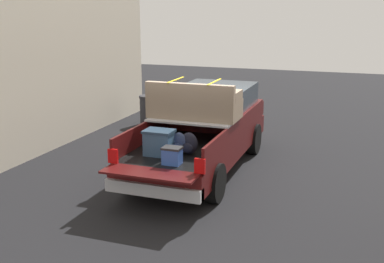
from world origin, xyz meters
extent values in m
plane|color=black|center=(0.00, 0.00, 0.00)|extent=(40.00, 40.00, 0.00)
cube|color=#470F0F|center=(0.00, 0.00, 0.62)|extent=(5.50, 1.92, 0.47)
cube|color=black|center=(-1.20, 0.00, 0.87)|extent=(2.80, 1.80, 0.04)
cube|color=#470F0F|center=(-1.20, 0.93, 1.10)|extent=(2.80, 0.06, 0.50)
cube|color=#470F0F|center=(-1.20, -0.93, 1.10)|extent=(2.80, 0.06, 0.50)
cube|color=#470F0F|center=(0.17, 0.00, 1.10)|extent=(0.06, 1.80, 0.50)
cube|color=#470F0F|center=(-2.88, 0.00, 0.87)|extent=(0.55, 1.80, 0.04)
cube|color=#B2B2B7|center=(-0.43, 0.00, 1.37)|extent=(1.25, 1.92, 0.04)
cube|color=#470F0F|center=(1.35, 0.00, 1.10)|extent=(2.30, 1.92, 0.50)
cube|color=#2D3842|center=(1.25, 0.00, 1.61)|extent=(1.94, 1.76, 0.52)
cube|color=#470F0F|center=(2.70, 0.00, 1.04)|extent=(0.40, 1.82, 0.38)
cube|color=#B2B2B7|center=(-2.72, 0.00, 0.50)|extent=(0.24, 1.92, 0.24)
cube|color=red|center=(-2.62, 0.88, 1.03)|extent=(0.06, 0.20, 0.28)
cube|color=red|center=(-2.62, -0.88, 1.03)|extent=(0.06, 0.20, 0.28)
cylinder|color=black|center=(1.75, 0.88, 0.40)|extent=(0.80, 0.30, 0.80)
cylinder|color=black|center=(1.75, -0.88, 0.40)|extent=(0.80, 0.30, 0.80)
cylinder|color=black|center=(-1.75, 0.88, 0.40)|extent=(0.80, 0.30, 0.80)
cylinder|color=black|center=(-1.75, -0.88, 0.40)|extent=(0.80, 0.30, 0.80)
cube|color=#335170|center=(-1.85, 0.26, 1.13)|extent=(0.40, 0.55, 0.47)
cube|color=#23394E|center=(-1.85, 0.26, 1.39)|extent=(0.44, 0.59, 0.05)
ellipsoid|color=#283351|center=(-1.63, -0.09, 1.11)|extent=(0.20, 0.35, 0.45)
ellipsoid|color=#283351|center=(-1.74, -0.09, 1.05)|extent=(0.09, 0.24, 0.20)
ellipsoid|color=black|center=(-1.58, -0.29, 1.12)|extent=(0.20, 0.36, 0.45)
ellipsoid|color=black|center=(-1.69, -0.29, 1.05)|extent=(0.09, 0.25, 0.20)
cube|color=#3359B2|center=(-2.30, -0.21, 1.04)|extent=(0.26, 0.34, 0.30)
cube|color=#262628|center=(-2.30, -0.21, 1.21)|extent=(0.28, 0.36, 0.04)
cube|color=#84705B|center=(-0.43, 0.00, 1.60)|extent=(0.87, 2.02, 0.42)
cube|color=#84705B|center=(-0.78, 0.00, 2.01)|extent=(0.16, 2.02, 0.40)
cube|color=#84705B|center=(-0.38, 0.91, 1.92)|extent=(0.63, 0.20, 0.22)
cube|color=#84705B|center=(-0.38, -0.91, 1.92)|extent=(0.63, 0.20, 0.22)
cube|color=yellow|center=(-0.43, 0.46, 2.22)|extent=(0.97, 0.03, 0.02)
cube|color=yellow|center=(-0.43, -0.46, 2.22)|extent=(0.97, 0.03, 0.02)
cube|color=beige|center=(-0.02, 4.54, 2.06)|extent=(11.75, 0.36, 4.12)
cylinder|color=#2D2D33|center=(3.82, 3.15, 0.45)|extent=(0.56, 0.56, 0.90)
cylinder|color=#2D2D33|center=(3.82, 3.15, 0.94)|extent=(0.60, 0.60, 0.08)
camera|label=1|loc=(-10.24, -3.48, 3.76)|focal=44.24mm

